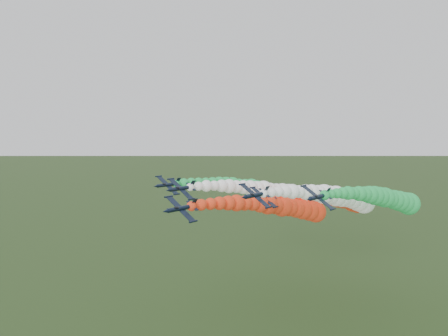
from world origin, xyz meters
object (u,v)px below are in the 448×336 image
Objects in this scene: jet_outer_left at (254,189)px; jet_trail at (338,199)px; jet_lead at (284,208)px; jet_outer_right at (389,199)px; jet_inner_right at (339,198)px; jet_inner_left at (275,192)px.

jet_trail is at bearing 24.91° from jet_outer_left.
jet_lead is 31.31m from jet_outer_right.
jet_trail is (-19.03, 7.93, -2.71)m from jet_outer_right.
jet_trail is (1.68, 31.36, -1.19)m from jet_lead.
jet_outer_right is (44.57, 3.94, 0.17)m from jet_outer_left.
jet_outer_right reaches higher than jet_outer_left.
jet_outer_left is 44.75m from jet_outer_right.
jet_outer_left is at bearing 171.72° from jet_inner_right.
jet_inner_left is at bearing 129.74° from jet_lead.
jet_inner_right is (9.56, 14.63, 1.97)m from jet_lead.
jet_outer_left is 28.27m from jet_trail.
jet_lead is 0.99× the size of jet_trail.
jet_inner_left is at bearing -127.76° from jet_trail.
jet_lead is 1.00× the size of jet_inner_right.
jet_lead is at bearing -123.18° from jet_inner_right.
jet_outer_right reaches higher than jet_lead.
jet_lead is 18.38m from jet_inner_left.
jet_outer_right is at bearing 38.28° from jet_inner_right.
jet_inner_left reaches higher than jet_outer_right.
jet_inner_right is 1.00× the size of jet_outer_right.
jet_inner_right is at bearing -8.28° from jet_outer_left.
jet_lead is 1.00× the size of jet_outer_left.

